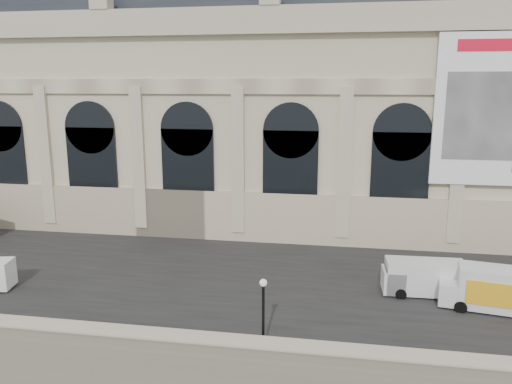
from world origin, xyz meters
TOP-DOWN VIEW (x-y plane):
  - quay at (0.00, 35.00)m, footprint 160.00×70.00m
  - street at (0.00, 14.00)m, footprint 160.00×24.00m
  - parapet at (0.00, 0.60)m, footprint 160.00×1.40m
  - museum at (-5.98, 30.86)m, footprint 69.00×18.70m
  - van_c at (16.63, 11.52)m, footprint 5.88×2.57m
  - box_truck at (21.62, 9.55)m, footprint 7.75×3.67m
  - lamp_right at (6.48, 1.96)m, footprint 0.44×0.44m

SIDE VIEW (x-z plane):
  - quay at x=0.00m, z-range 0.00..6.00m
  - street at x=0.00m, z-range 6.00..6.06m
  - parapet at x=0.00m, z-range 6.01..7.22m
  - van_c at x=16.63m, z-range 6.03..8.62m
  - box_truck at x=21.62m, z-range 6.01..9.01m
  - lamp_right at x=6.48m, z-range 5.99..10.34m
  - museum at x=-5.98m, z-range 5.17..34.27m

